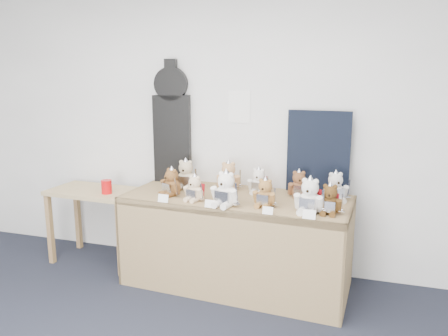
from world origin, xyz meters
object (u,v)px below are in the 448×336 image
(side_table, at_px, (96,202))
(teddy_back_centre_left, at_px, (228,177))
(teddy_back_left, at_px, (186,176))
(teddy_front_right, at_px, (265,194))
(teddy_front_end, at_px, (330,200))
(teddy_front_far_left, at_px, (171,183))
(red_cup, at_px, (107,187))
(display_table, at_px, (233,218))
(teddy_back_right, at_px, (299,185))
(teddy_back_end, at_px, (335,188))
(teddy_front_left, at_px, (195,189))
(teddy_back_centre_right, at_px, (259,182))
(guitar_case, at_px, (172,123))
(teddy_front_far_right, at_px, (310,197))
(teddy_front_centre, at_px, (226,190))

(side_table, bearing_deg, teddy_back_centre_left, 9.55)
(teddy_back_left, xyz_separation_m, teddy_back_centre_left, (0.39, 0.08, -0.00))
(teddy_front_right, xyz_separation_m, teddy_front_end, (0.51, -0.04, 0.00))
(teddy_front_far_left, bearing_deg, red_cup, -160.16)
(display_table, bearing_deg, teddy_front_far_left, -171.02)
(teddy_back_centre_left, height_order, teddy_back_right, teddy_back_centre_left)
(teddy_back_left, xyz_separation_m, teddy_back_end, (1.36, -0.01, -0.01))
(teddy_front_left, relative_size, teddy_back_centre_right, 0.96)
(teddy_front_end, relative_size, teddy_back_left, 0.86)
(teddy_front_left, height_order, teddy_back_right, teddy_back_right)
(teddy_back_left, distance_m, teddy_back_centre_right, 0.69)
(guitar_case, distance_m, teddy_back_right, 1.39)
(teddy_front_far_right, distance_m, teddy_back_right, 0.46)
(teddy_back_end, bearing_deg, teddy_front_centre, -179.18)
(side_table, relative_size, teddy_back_left, 2.99)
(teddy_back_end, bearing_deg, teddy_back_left, 154.69)
(display_table, bearing_deg, teddy_front_far_right, -13.01)
(teddy_back_centre_left, bearing_deg, teddy_back_left, 178.05)
(guitar_case, relative_size, teddy_back_centre_left, 3.98)
(red_cup, bearing_deg, teddy_front_far_left, -8.05)
(teddy_front_right, bearing_deg, side_table, 179.43)
(teddy_front_far_left, height_order, teddy_front_far_right, teddy_front_far_right)
(teddy_front_far_right, xyz_separation_m, teddy_back_right, (-0.14, 0.44, -0.02))
(guitar_case, distance_m, red_cup, 0.88)
(teddy_back_centre_left, bearing_deg, teddy_front_far_right, -45.06)
(teddy_back_centre_left, relative_size, teddy_back_end, 1.06)
(teddy_front_left, relative_size, teddy_back_end, 0.88)
(side_table, bearing_deg, guitar_case, 27.24)
(teddy_back_end, bearing_deg, display_table, 168.22)
(teddy_front_far_left, height_order, teddy_front_right, teddy_front_far_left)
(teddy_back_left, bearing_deg, teddy_front_far_right, -21.78)
(teddy_back_end, bearing_deg, teddy_front_far_right, -138.53)
(guitar_case, distance_m, teddy_back_left, 0.57)
(guitar_case, xyz_separation_m, teddy_back_left, (0.24, -0.25, -0.46))
(teddy_front_left, xyz_separation_m, teddy_back_centre_right, (0.46, 0.40, 0.00))
(teddy_front_far_left, xyz_separation_m, teddy_front_right, (0.86, -0.08, -0.01))
(teddy_front_far_right, xyz_separation_m, teddy_front_end, (0.15, 0.03, -0.02))
(guitar_case, distance_m, teddy_back_centre_right, 1.06)
(side_table, xyz_separation_m, teddy_back_centre_right, (1.63, 0.12, 0.30))
(display_table, relative_size, guitar_case, 1.69)
(guitar_case, height_order, teddy_front_far_left, guitar_case)
(guitar_case, xyz_separation_m, teddy_back_right, (1.28, -0.21, -0.48))
(teddy_front_left, bearing_deg, teddy_back_centre_left, 82.09)
(teddy_front_right, relative_size, teddy_back_centre_right, 1.01)
(teddy_front_centre, distance_m, teddy_back_centre_right, 0.49)
(teddy_back_left, relative_size, teddy_back_centre_left, 1.03)
(teddy_front_centre, relative_size, teddy_front_end, 1.22)
(teddy_front_left, distance_m, teddy_back_right, 0.91)
(guitar_case, xyz_separation_m, teddy_front_left, (0.46, -0.60, -0.49))
(side_table, relative_size, guitar_case, 0.78)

